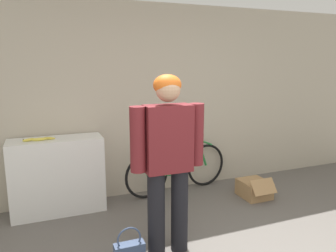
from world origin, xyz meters
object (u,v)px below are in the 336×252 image
at_px(bicycle, 178,168).
at_px(cardboard_box, 254,189).
at_px(handbag, 129,252).
at_px(person, 168,154).
at_px(banana, 39,139).

relative_size(bicycle, cardboard_box, 3.40).
bearing_deg(handbag, cardboard_box, 23.41).
distance_m(bicycle, cardboard_box, 1.09).
height_order(bicycle, handbag, bicycle).
height_order(person, banana, person).
height_order(bicycle, banana, banana).
relative_size(person, bicycle, 1.08).
height_order(handbag, cardboard_box, handbag).
distance_m(banana, handbag, 1.73).
bearing_deg(banana, cardboard_box, -9.98).
bearing_deg(bicycle, person, -124.13).
relative_size(person, handbag, 4.64).
bearing_deg(cardboard_box, handbag, -156.59).
bearing_deg(handbag, banana, 117.88).
distance_m(banana, cardboard_box, 2.87).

